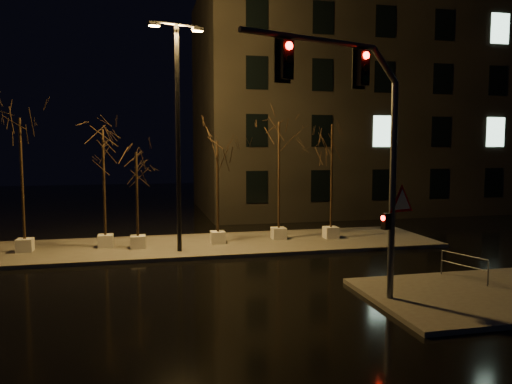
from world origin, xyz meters
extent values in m
plane|color=black|center=(0.00, 0.00, 0.00)|extent=(90.00, 90.00, 0.00)
cube|color=#4C4844|center=(0.00, 6.00, 0.07)|extent=(22.00, 5.00, 0.15)
cube|color=#4C4844|center=(7.50, -3.50, 0.07)|extent=(7.00, 5.00, 0.15)
cube|color=black|center=(14.00, 18.00, 7.50)|extent=(25.00, 12.00, 15.00)
cube|color=silver|center=(-7.48, 6.03, 0.43)|extent=(0.65, 0.65, 0.55)
cylinder|color=black|center=(-7.48, 6.03, 3.24)|extent=(0.11, 0.11, 5.08)
cube|color=silver|center=(-4.21, 6.26, 0.43)|extent=(0.65, 0.65, 0.55)
cylinder|color=black|center=(-4.21, 6.26, 3.02)|extent=(0.11, 0.11, 4.64)
cube|color=silver|center=(-2.81, 5.71, 0.43)|extent=(0.65, 0.65, 0.55)
cylinder|color=black|center=(-2.81, 5.71, 2.53)|extent=(0.11, 0.11, 3.65)
cube|color=silver|center=(0.77, 6.01, 0.43)|extent=(0.65, 0.65, 0.55)
cylinder|color=black|center=(0.77, 6.01, 2.77)|extent=(0.11, 0.11, 4.15)
cube|color=silver|center=(3.78, 6.38, 0.43)|extent=(0.65, 0.65, 0.55)
cylinder|color=black|center=(3.78, 6.38, 3.22)|extent=(0.11, 0.11, 5.05)
cube|color=silver|center=(6.31, 6.03, 0.43)|extent=(0.65, 0.65, 0.55)
cylinder|color=black|center=(6.31, 6.03, 3.17)|extent=(0.11, 0.11, 4.94)
cylinder|color=#55585D|center=(4.50, -3.32, 3.29)|extent=(0.19, 0.19, 6.28)
cylinder|color=#55585D|center=(1.68, -4.24, 7.31)|extent=(4.02, 1.44, 0.15)
cube|color=black|center=(3.31, -3.71, 6.73)|extent=(0.37, 0.32, 0.94)
cube|color=black|center=(0.92, -4.49, 6.73)|extent=(0.37, 0.32, 0.94)
cube|color=black|center=(4.28, -3.39, 2.45)|extent=(0.28, 0.25, 0.47)
cone|color=red|center=(4.81, -3.27, 2.97)|extent=(1.04, 0.37, 1.09)
sphere|color=#FF0C07|center=(4.50, -3.32, 7.04)|extent=(0.19, 0.19, 0.19)
cylinder|color=black|center=(-1.08, 4.68, 4.86)|extent=(0.19, 0.19, 9.43)
cylinder|color=black|center=(-1.08, 4.68, 9.58)|extent=(2.01, 0.69, 0.09)
cube|color=#FF9F32|center=(-1.98, 4.41, 9.44)|extent=(0.53, 0.39, 0.19)
cube|color=#FF9F32|center=(-0.17, 4.95, 9.44)|extent=(0.53, 0.39, 0.19)
cylinder|color=#55585D|center=(8.14, -2.91, 0.55)|extent=(0.04, 0.04, 0.80)
cylinder|color=#55585D|center=(7.58, -1.22, 0.55)|extent=(0.04, 0.04, 0.80)
cylinder|color=#55585D|center=(7.86, -2.07, 0.99)|extent=(0.59, 1.69, 0.04)
cylinder|color=#55585D|center=(7.86, -2.07, 0.64)|extent=(0.59, 1.69, 0.04)
camera|label=1|loc=(-2.58, -16.45, 4.65)|focal=35.00mm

